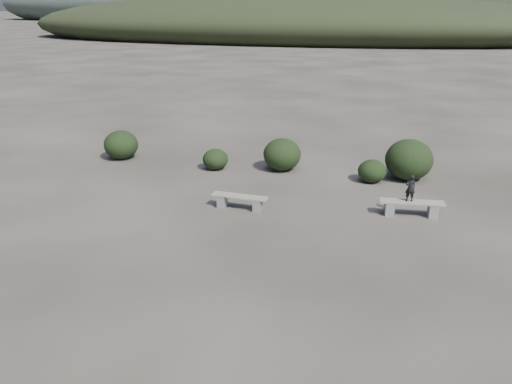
% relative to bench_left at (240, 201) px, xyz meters
% --- Properties ---
extents(ground, '(1200.00, 1200.00, 0.00)m').
position_rel_bench_left_xyz_m(ground, '(1.72, -4.64, -0.28)').
color(ground, '#2B2722').
rests_on(ground, ground).
extents(bench_left, '(1.86, 0.41, 0.46)m').
position_rel_bench_left_xyz_m(bench_left, '(0.00, 0.00, 0.00)').
color(bench_left, slate).
rests_on(bench_left, ground).
extents(bench_right, '(2.04, 0.75, 0.50)m').
position_rel_bench_left_xyz_m(bench_right, '(5.35, 1.14, 0.02)').
color(bench_right, slate).
rests_on(bench_right, ground).
extents(seated_person, '(0.37, 0.30, 0.87)m').
position_rel_bench_left_xyz_m(seated_person, '(5.25, 1.12, 0.65)').
color(seated_person, black).
rests_on(seated_person, bench_right).
extents(shrub_a, '(1.04, 1.04, 0.85)m').
position_rel_bench_left_xyz_m(shrub_a, '(-2.40, 3.70, 0.14)').
color(shrub_a, black).
rests_on(shrub_a, ground).
extents(shrub_b, '(1.52, 1.52, 1.30)m').
position_rel_bench_left_xyz_m(shrub_b, '(0.20, 4.45, 0.37)').
color(shrub_b, black).
rests_on(shrub_b, ground).
extents(shrub_c, '(1.07, 1.07, 0.86)m').
position_rel_bench_left_xyz_m(shrub_c, '(3.82, 4.10, 0.15)').
color(shrub_c, black).
rests_on(shrub_c, ground).
extents(shrub_d, '(1.78, 1.78, 1.56)m').
position_rel_bench_left_xyz_m(shrub_d, '(5.09, 4.85, 0.50)').
color(shrub_d, black).
rests_on(shrub_d, ground).
extents(shrub_f, '(1.46, 1.46, 1.24)m').
position_rel_bench_left_xyz_m(shrub_f, '(-6.87, 3.84, 0.34)').
color(shrub_f, black).
rests_on(shrub_f, ground).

